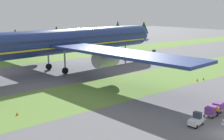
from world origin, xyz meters
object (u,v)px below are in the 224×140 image
baggage_tug (196,120)px  cargo_dolly_second (218,106)px  taxiway_marker_0 (203,79)px  taxiway_marker_1 (197,80)px  airliner (63,41)px  pushback_tractor (153,53)px  cargo_dolly_lead (211,111)px  ground_crew_marshaller (218,111)px  taxiway_marker_2 (17,114)px

baggage_tug → cargo_dolly_second: bearing=-90.0°
taxiway_marker_0 → taxiway_marker_1: 2.21m
baggage_tug → taxiway_marker_1: bearing=-64.5°
airliner → pushback_tractor: (40.18, 3.89, -7.29)m
cargo_dolly_lead → cargo_dolly_second: same height
cargo_dolly_second → ground_crew_marshaller: 2.39m
airliner → taxiway_marker_0: 37.73m
cargo_dolly_second → pushback_tractor: (36.44, 48.47, -0.10)m
airliner → ground_crew_marshaller: (1.64, -45.70, -7.16)m
cargo_dolly_second → baggage_tug: bearing=90.0°
baggage_tug → taxiway_marker_0: bearing=-67.2°
taxiway_marker_0 → taxiway_marker_2: 43.64m
cargo_dolly_lead → taxiway_marker_2: bearing=41.5°
airliner → taxiway_marker_2: 35.00m
cargo_dolly_second → airliner: bearing=-4.0°
taxiway_marker_1 → taxiway_marker_2: 41.44m
taxiway_marker_1 → taxiway_marker_2: bearing=173.5°
pushback_tractor → cargo_dolly_lead: bearing=135.7°
airliner → baggage_tug: 46.55m
cargo_dolly_lead → ground_crew_marshaller: 1.02m
airliner → taxiway_marker_2: (-22.54, -25.60, -7.86)m
cargo_dolly_second → taxiway_marker_1: size_ratio=3.56×
airliner → cargo_dolly_second: airliner is taller
ground_crew_marshaller → taxiway_marker_1: (16.99, 15.43, -0.61)m
baggage_tug → cargo_dolly_second: 7.93m
cargo_dolly_lead → taxiway_marker_1: cargo_dolly_lead is taller
ground_crew_marshaller → taxiway_marker_0: (19.19, 15.23, -0.65)m
pushback_tractor → taxiway_marker_2: (-62.72, -29.49, -0.57)m
ground_crew_marshaller → airliner: bearing=115.5°
cargo_dolly_lead → taxiway_marker_1: bearing=-59.1°
taxiway_marker_2 → baggage_tug: bearing=-47.6°
baggage_tug → taxiway_marker_2: bearing=33.6°
airliner → taxiway_marker_1: 36.38m
cargo_dolly_second → taxiway_marker_2: cargo_dolly_second is taller
ground_crew_marshaller → taxiway_marker_0: ground_crew_marshaller is taller
airliner → ground_crew_marshaller: size_ratio=48.81×
ground_crew_marshaller → pushback_tractor: bearing=75.5°
cargo_dolly_second → taxiway_marker_1: (14.89, 14.31, -0.58)m
taxiway_marker_0 → airliner: bearing=124.4°
taxiway_marker_0 → ground_crew_marshaller: bearing=-141.6°
cargo_dolly_second → taxiway_marker_0: 22.17m
cargo_dolly_lead → taxiway_marker_1: 23.09m
ground_crew_marshaller → taxiway_marker_1: ground_crew_marshaller is taller
airliner → cargo_dolly_lead: size_ratio=35.33×
baggage_tug → pushback_tractor: 66.54m
ground_crew_marshaller → taxiway_marker_0: bearing=61.8°
baggage_tug → pushback_tractor: size_ratio=1.02×
cargo_dolly_lead → cargo_dolly_second: bearing=-90.0°
baggage_tug → taxiway_marker_0: baggage_tug is taller
taxiway_marker_0 → taxiway_marker_2: size_ratio=1.22×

